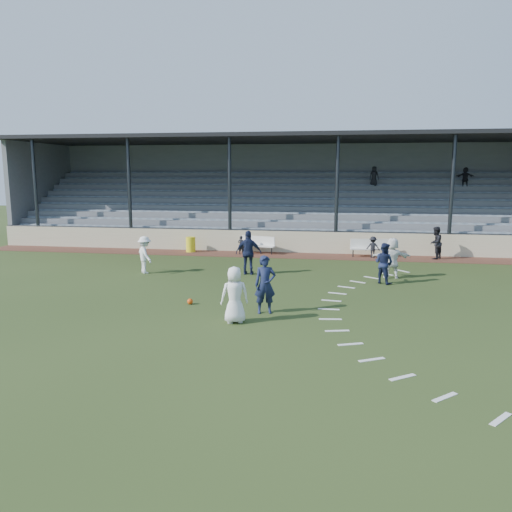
{
  "coord_description": "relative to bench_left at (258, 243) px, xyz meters",
  "views": [
    {
      "loc": [
        3.03,
        -16.18,
        4.51
      ],
      "look_at": [
        0.0,
        2.5,
        1.3
      ],
      "focal_mm": 35.0,
      "sensor_mm": 36.0,
      "label": 1
    }
  ],
  "objects": [
    {
      "name": "ground",
      "position": [
        1.26,
        -10.92,
        -0.58
      ],
      "size": [
        90.0,
        90.0,
        0.0
      ],
      "primitive_type": "plane",
      "color": "#293917",
      "rests_on": "ground"
    },
    {
      "name": "cinder_track",
      "position": [
        1.26,
        -0.42,
        -0.57
      ],
      "size": [
        34.0,
        2.0,
        0.02
      ],
      "primitive_type": "cube",
      "color": "#4F2A1F",
      "rests_on": "ground"
    },
    {
      "name": "retaining_wall",
      "position": [
        1.26,
        0.63,
        0.02
      ],
      "size": [
        34.0,
        0.18,
        1.2
      ],
      "primitive_type": "cube",
      "color": "beige",
      "rests_on": "ground"
    },
    {
      "name": "bench_left",
      "position": [
        0.0,
        0.0,
        0.0
      ],
      "size": [
        2.03,
        0.98,
        0.95
      ],
      "rotation": [
        0.0,
        0.0,
        -0.27
      ],
      "color": "white",
      "rests_on": "cinder_track"
    },
    {
      "name": "bench_right",
      "position": [
        6.05,
        -0.18,
        0.0
      ],
      "size": [
        2.03,
        0.69,
        0.95
      ],
      "rotation": [
        0.0,
        0.0,
        0.12
      ],
      "color": "white",
      "rests_on": "cinder_track"
    },
    {
      "name": "trash_bin",
      "position": [
        -3.83,
        -0.13,
        -0.14
      ],
      "size": [
        0.53,
        0.53,
        0.85
      ],
      "primitive_type": "cylinder",
      "color": "yellow",
      "rests_on": "cinder_track"
    },
    {
      "name": "football",
      "position": [
        -0.61,
        -11.04,
        -0.48
      ],
      "size": [
        0.2,
        0.2,
        0.2
      ],
      "primitive_type": "sphere",
      "color": "#E3470D",
      "rests_on": "ground"
    },
    {
      "name": "player_white_lead",
      "position": [
        1.33,
        -12.84,
        0.28
      ],
      "size": [
        0.98,
        0.81,
        1.72
      ],
      "primitive_type": "imported",
      "rotation": [
        0.0,
        0.0,
        3.51
      ],
      "color": "white",
      "rests_on": "ground"
    },
    {
      "name": "player_navy_lead",
      "position": [
        2.09,
        -11.68,
        0.35
      ],
      "size": [
        0.77,
        0.6,
        1.88
      ],
      "primitive_type": "imported",
      "rotation": [
        0.0,
        0.0,
        0.25
      ],
      "color": "#161E3D",
      "rests_on": "ground"
    },
    {
      "name": "player_navy_mid",
      "position": [
        6.24,
        -6.61,
        0.25
      ],
      "size": [
        1.03,
        0.99,
        1.67
      ],
      "primitive_type": "imported",
      "rotation": [
        0.0,
        0.0,
        2.5
      ],
      "color": "#161E3D",
      "rests_on": "ground"
    },
    {
      "name": "player_white_wing",
      "position": [
        -4.14,
        -6.2,
        0.25
      ],
      "size": [
        1.19,
        1.21,
        1.67
      ],
      "primitive_type": "imported",
      "rotation": [
        0.0,
        0.0,
        2.33
      ],
      "color": "white",
      "rests_on": "ground"
    },
    {
      "name": "player_navy_wing",
      "position": [
        0.49,
        -5.71,
        0.39
      ],
      "size": [
        1.16,
        0.53,
        1.95
      ],
      "primitive_type": "imported",
      "rotation": [
        0.0,
        0.0,
        3.19
      ],
      "color": "#161E3D",
      "rests_on": "ground"
    },
    {
      "name": "player_white_back",
      "position": [
        6.67,
        -5.49,
        0.29
      ],
      "size": [
        1.68,
        0.73,
        1.75
      ],
      "primitive_type": "imported",
      "rotation": [
        0.0,
        0.0,
        3.27
      ],
      "color": "white",
      "rests_on": "ground"
    },
    {
      "name": "official",
      "position": [
        9.39,
        -0.36,
        0.28
      ],
      "size": [
        0.99,
        1.04,
        1.69
      ],
      "primitive_type": "imported",
      "rotation": [
        0.0,
        0.0,
        4.11
      ],
      "color": "black",
      "rests_on": "cinder_track"
    },
    {
      "name": "sub_left_near",
      "position": [
        -0.84,
        -0.53,
        -0.05
      ],
      "size": [
        0.41,
        0.31,
        1.02
      ],
      "primitive_type": "imported",
      "rotation": [
        0.0,
        0.0,
        2.96
      ],
      "color": "black",
      "rests_on": "cinder_track"
    },
    {
      "name": "sub_left_far",
      "position": [
        -0.38,
        -0.32,
        -0.06
      ],
      "size": [
        0.62,
        0.31,
        1.02
      ],
      "primitive_type": "imported",
      "rotation": [
        0.0,
        0.0,
        3.03
      ],
      "color": "black",
      "rests_on": "cinder_track"
    },
    {
      "name": "sub_right",
      "position": [
        6.22,
        -0.5,
        -0.0
      ],
      "size": [
        0.75,
        0.46,
        1.13
      ],
      "primitive_type": "imported",
      "rotation": [
        0.0,
        0.0,
        3.09
      ],
      "color": "black",
      "rests_on": "cinder_track"
    },
    {
      "name": "grandstand",
      "position": [
        1.27,
        5.34,
        1.62
      ],
      "size": [
        34.6,
        9.0,
        6.61
      ],
      "color": "slate",
      "rests_on": "ground"
    },
    {
      "name": "penalty_arc",
      "position": [
        5.38,
        -10.92,
        -0.58
      ],
      "size": [
        3.89,
        14.63,
        0.01
      ],
      "color": "silver",
      "rests_on": "ground"
    }
  ]
}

